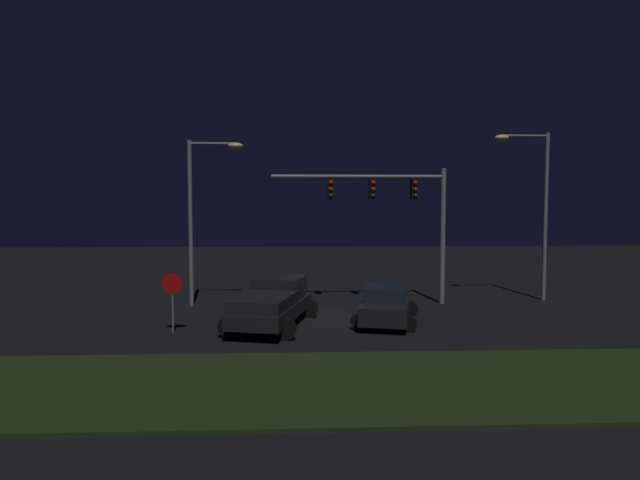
# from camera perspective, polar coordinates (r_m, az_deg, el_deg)

# --- Properties ---
(ground_plane) EXTENTS (80.00, 80.00, 0.00)m
(ground_plane) POSITION_cam_1_polar(r_m,az_deg,el_deg) (22.30, 1.48, -8.47)
(ground_plane) COLOR black
(grass_median) EXTENTS (27.30, 5.68, 0.10)m
(grass_median) POSITION_cam_1_polar(r_m,az_deg,el_deg) (14.26, 3.87, -15.28)
(grass_median) COLOR black
(grass_median) RESTS_ON ground_plane
(pickup_truck) EXTENTS (3.71, 5.72, 1.80)m
(pickup_truck) POSITION_cam_1_polar(r_m,az_deg,el_deg) (20.80, -5.08, -6.56)
(pickup_truck) COLOR black
(pickup_truck) RESTS_ON ground_plane
(car_sedan) EXTENTS (3.13, 4.70, 1.51)m
(car_sedan) POSITION_cam_1_polar(r_m,az_deg,el_deg) (21.45, 7.18, -6.97)
(car_sedan) COLOR black
(car_sedan) RESTS_ON ground_plane
(traffic_signal_gantry) EXTENTS (8.32, 0.56, 6.50)m
(traffic_signal_gantry) POSITION_cam_1_polar(r_m,az_deg,el_deg) (25.30, 7.87, 4.10)
(traffic_signal_gantry) COLOR slate
(traffic_signal_gantry) RESTS_ON ground_plane
(street_lamp_left) EXTENTS (2.58, 0.44, 7.75)m
(street_lamp_left) POSITION_cam_1_polar(r_m,az_deg,el_deg) (25.21, -12.71, 4.08)
(street_lamp_left) COLOR slate
(street_lamp_left) RESTS_ON ground_plane
(street_lamp_right) EXTENTS (2.75, 0.44, 8.31)m
(street_lamp_right) POSITION_cam_1_polar(r_m,az_deg,el_deg) (28.24, 22.29, 4.48)
(street_lamp_right) COLOR slate
(street_lamp_right) RESTS_ON ground_plane
(stop_sign) EXTENTS (0.76, 0.08, 2.23)m
(stop_sign) POSITION_cam_1_polar(r_m,az_deg,el_deg) (20.21, -15.70, -5.36)
(stop_sign) COLOR slate
(stop_sign) RESTS_ON ground_plane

